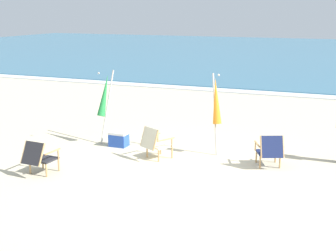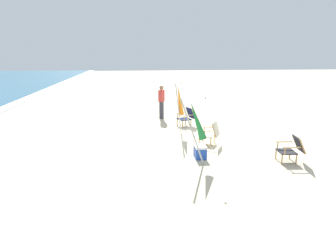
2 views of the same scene
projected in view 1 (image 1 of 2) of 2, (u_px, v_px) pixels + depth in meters
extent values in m
plane|color=beige|center=(187.00, 173.00, 10.69)|extent=(80.00, 80.00, 0.00)
cube|color=teal|center=(315.00, 53.00, 38.93)|extent=(80.00, 40.00, 0.10)
cube|color=white|center=(272.00, 93.00, 20.69)|extent=(80.00, 1.10, 0.06)
cube|color=beige|center=(160.00, 146.00, 11.72)|extent=(0.69, 0.67, 0.04)
cube|color=beige|center=(149.00, 138.00, 11.46)|extent=(0.53, 0.41, 0.51)
cylinder|color=tan|center=(160.00, 148.00, 12.07)|extent=(0.04, 0.04, 0.32)
cylinder|color=tan|center=(172.00, 152.00, 11.72)|extent=(0.04, 0.04, 0.32)
cylinder|color=tan|center=(147.00, 151.00, 11.80)|extent=(0.04, 0.04, 0.32)
cylinder|color=tan|center=(159.00, 155.00, 11.45)|extent=(0.04, 0.04, 0.32)
cube|color=tan|center=(152.00, 135.00, 11.86)|extent=(0.28, 0.48, 0.02)
cylinder|color=tan|center=(158.00, 138.00, 12.01)|extent=(0.04, 0.04, 0.22)
cube|color=tan|center=(166.00, 140.00, 11.45)|extent=(0.28, 0.48, 0.02)
cylinder|color=tan|center=(172.00, 143.00, 11.59)|extent=(0.04, 0.04, 0.22)
cylinder|color=tan|center=(143.00, 136.00, 11.65)|extent=(0.13, 0.19, 0.51)
cylinder|color=tan|center=(156.00, 140.00, 11.27)|extent=(0.13, 0.19, 0.51)
cube|color=#28282D|center=(44.00, 159.00, 10.67)|extent=(0.55, 0.51, 0.04)
cube|color=#28282D|center=(33.00, 153.00, 10.30)|extent=(0.51, 0.29, 0.48)
cylinder|color=tan|center=(43.00, 162.00, 10.99)|extent=(0.04, 0.04, 0.32)
cylinder|color=tan|center=(59.00, 164.00, 10.80)|extent=(0.04, 0.04, 0.32)
cylinder|color=tan|center=(30.00, 167.00, 10.62)|extent=(0.04, 0.04, 0.32)
cylinder|color=tan|center=(46.00, 170.00, 10.42)|extent=(0.04, 0.04, 0.32)
cube|color=tan|center=(33.00, 149.00, 10.71)|extent=(0.07, 0.53, 0.02)
cylinder|color=tan|center=(39.00, 151.00, 10.91)|extent=(0.04, 0.04, 0.22)
cube|color=tan|center=(53.00, 152.00, 10.48)|extent=(0.07, 0.53, 0.02)
cylinder|color=tan|center=(58.00, 154.00, 10.67)|extent=(0.04, 0.04, 0.22)
cylinder|color=tan|center=(24.00, 152.00, 10.41)|extent=(0.06, 0.27, 0.48)
cylinder|color=tan|center=(42.00, 155.00, 10.19)|extent=(0.06, 0.27, 0.48)
cube|color=#19234C|center=(268.00, 153.00, 11.15)|extent=(0.67, 0.65, 0.04)
cube|color=#19234C|center=(272.00, 147.00, 10.77)|extent=(0.54, 0.40, 0.50)
cylinder|color=tan|center=(256.00, 156.00, 11.40)|extent=(0.04, 0.04, 0.32)
cylinder|color=tan|center=(275.00, 156.00, 11.41)|extent=(0.04, 0.04, 0.32)
cylinder|color=tan|center=(260.00, 162.00, 10.98)|extent=(0.04, 0.04, 0.32)
cylinder|color=tan|center=(280.00, 162.00, 10.99)|extent=(0.04, 0.04, 0.32)
cube|color=tan|center=(257.00, 144.00, 11.08)|extent=(0.24, 0.50, 0.02)
cylinder|color=tan|center=(255.00, 146.00, 11.28)|extent=(0.04, 0.04, 0.22)
cube|color=tan|center=(281.00, 144.00, 11.09)|extent=(0.24, 0.50, 0.02)
cylinder|color=tan|center=(278.00, 146.00, 11.29)|extent=(0.04, 0.04, 0.22)
cylinder|color=tan|center=(261.00, 147.00, 10.76)|extent=(0.13, 0.23, 0.50)
cylinder|color=tan|center=(283.00, 147.00, 10.77)|extent=(0.13, 0.23, 0.50)
cylinder|color=#B7B2A8|center=(107.00, 107.00, 13.07)|extent=(0.11, 0.75, 1.99)
cone|color=#23843D|center=(104.00, 95.00, 12.88)|extent=(0.27, 0.61, 1.16)
sphere|color=#B7B2A8|center=(99.00, 73.00, 12.53)|extent=(0.06, 0.06, 0.06)
cylinder|color=#B7B2A8|center=(215.00, 114.00, 11.92)|extent=(0.29, 0.33, 2.08)
cone|color=orange|center=(216.00, 101.00, 11.77)|extent=(0.43, 0.46, 1.18)
sphere|color=#B7B2A8|center=(219.00, 75.00, 11.50)|extent=(0.06, 0.06, 0.06)
cube|color=blue|center=(119.00, 140.00, 12.76)|extent=(0.48, 0.34, 0.34)
cube|color=white|center=(119.00, 133.00, 12.71)|extent=(0.49, 0.35, 0.06)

